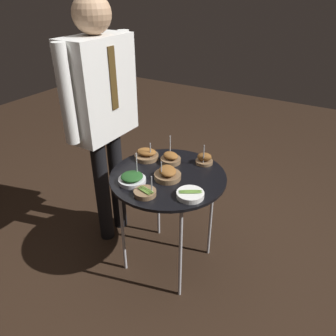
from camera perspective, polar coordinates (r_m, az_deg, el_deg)
The scene contains 10 objects.
ground_plane at distance 2.42m, azimuth 0.00°, elevation -15.71°, with size 8.00×8.00×0.00m, color black.
serving_cart at distance 2.00m, azimuth 0.00°, elevation -2.42°, with size 0.71×0.71×0.71m.
bowl_roast_mid_right at distance 2.15m, azimuth -3.75°, elevation 2.34°, with size 0.16×0.16×0.13m.
bowl_asparagus_front_right at distance 1.80m, azimuth -3.90°, elevation -4.31°, with size 0.12×0.12×0.12m.
bowl_roast_mid_left at distance 2.10m, azimuth 6.35°, elevation 1.57°, with size 0.11×0.11×0.14m.
bowl_roast_near_rim at distance 1.93m, azimuth -0.07°, elevation -1.05°, with size 0.16×0.16×0.13m.
bowl_asparagus_far_rim at distance 1.78m, azimuth 3.90°, elevation -4.61°, with size 0.15×0.15×0.04m.
bowl_spinach_front_center at distance 1.91m, azimuth -6.27°, elevation -1.85°, with size 0.16×0.16×0.17m.
bowl_roast_center at distance 2.10m, azimuth 0.47°, elevation 1.70°, with size 0.13×0.13×0.17m.
waiter_figure at distance 2.17m, azimuth -11.60°, elevation 11.42°, with size 0.62×0.23×1.68m.
Camera 1 is at (-1.45, -0.87, 1.73)m, focal length 35.00 mm.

